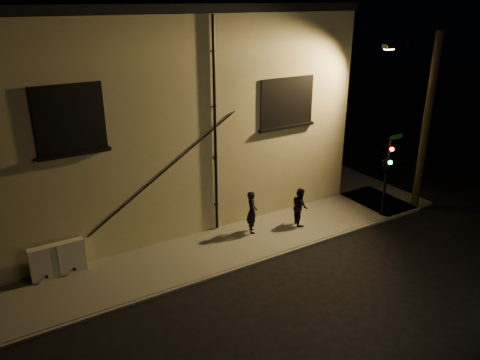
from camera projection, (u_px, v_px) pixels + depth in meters
ground at (295, 250)px, 17.84m from camera, size 90.00×90.00×0.00m
sidewalk at (258, 202)px, 21.90m from camera, size 21.00×16.00×0.12m
building at (131, 102)px, 21.92m from camera, size 16.20×12.23×8.80m
utility_cabinet at (58, 260)px, 15.81m from camera, size 1.81×0.30×1.19m
pedestrian_a at (252, 212)px, 18.65m from camera, size 0.62×0.75×1.76m
pedestrian_b at (300, 206)px, 19.36m from camera, size 0.82×0.92×1.60m
traffic_signal at (386, 164)px, 19.38m from camera, size 1.15×2.07×3.58m
streetlamp_pole at (425, 120)px, 20.02m from camera, size 2.06×1.40×7.77m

